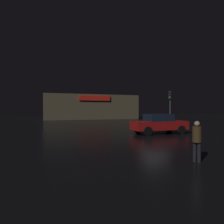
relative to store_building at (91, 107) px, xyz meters
The scene contains 6 objects.
ground_plane 25.82m from the store_building, 89.74° to the right, with size 120.00×120.00×0.00m, color black.
store_building is the anchor object (origin of this frame).
traffic_signal_main 20.43m from the store_building, 71.99° to the right, with size 0.42×0.42×4.38m.
car_near 27.00m from the store_building, 90.36° to the right, with size 4.59×1.97×1.63m.
pedestrian 34.89m from the store_building, 95.72° to the right, with size 0.47×0.47×1.56m.
bollard_kerb_a 18.17m from the store_building, 73.07° to the right, with size 0.14×0.14×1.00m, color #595B60.
Camera 1 is at (-8.92, -14.71, 1.99)m, focal length 30.33 mm.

